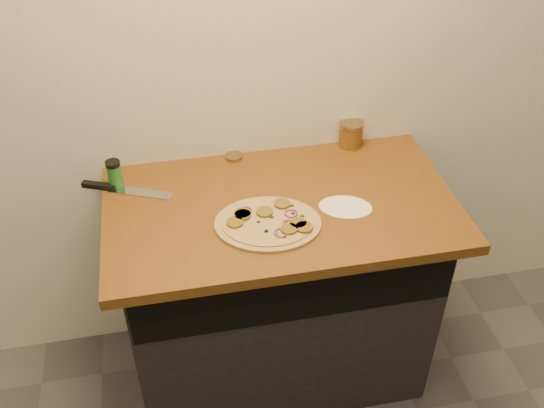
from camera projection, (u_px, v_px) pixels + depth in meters
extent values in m
cube|color=beige|center=(261.00, 39.00, 2.05)|extent=(4.00, 0.02, 2.70)
cube|color=black|center=(278.00, 292.00, 2.38)|extent=(1.10, 0.60, 0.86)
cube|color=brown|center=(281.00, 206.00, 2.08)|extent=(1.20, 0.70, 0.04)
cylinder|color=tan|center=(268.00, 224.00, 1.97)|extent=(0.40, 0.40, 0.01)
cylinder|color=beige|center=(268.00, 222.00, 1.97)|extent=(0.34, 0.34, 0.00)
cylinder|color=brown|center=(304.00, 227.00, 1.93)|extent=(0.06, 0.06, 0.01)
cylinder|color=brown|center=(235.00, 222.00, 1.95)|extent=(0.06, 0.06, 0.01)
cylinder|color=brown|center=(243.00, 213.00, 1.99)|extent=(0.06, 0.06, 0.01)
cylinder|color=brown|center=(282.00, 204.00, 2.03)|extent=(0.06, 0.06, 0.01)
cylinder|color=brown|center=(289.00, 229.00, 1.93)|extent=(0.06, 0.06, 0.01)
cylinder|color=brown|center=(265.00, 212.00, 2.00)|extent=(0.06, 0.06, 0.01)
cylinder|color=brown|center=(298.00, 223.00, 1.95)|extent=(0.06, 0.06, 0.01)
cylinder|color=brown|center=(243.00, 215.00, 1.98)|extent=(0.06, 0.06, 0.01)
torus|color=#803079|center=(245.00, 210.00, 2.00)|extent=(0.05, 0.05, 0.01)
torus|color=#803079|center=(281.00, 233.00, 1.91)|extent=(0.05, 0.05, 0.01)
torus|color=#803079|center=(290.00, 224.00, 1.95)|extent=(0.05, 0.05, 0.01)
torus|color=#803079|center=(291.00, 213.00, 1.99)|extent=(0.05, 0.05, 0.01)
cube|color=black|center=(276.00, 235.00, 1.91)|extent=(0.01, 0.01, 0.00)
cube|color=black|center=(258.00, 222.00, 1.96)|extent=(0.01, 0.01, 0.00)
cube|color=black|center=(292.00, 206.00, 2.03)|extent=(0.01, 0.01, 0.00)
cube|color=black|center=(302.00, 216.00, 1.98)|extent=(0.01, 0.01, 0.00)
cube|color=black|center=(284.00, 237.00, 1.90)|extent=(0.01, 0.01, 0.00)
cube|color=black|center=(285.00, 222.00, 1.96)|extent=(0.01, 0.01, 0.00)
cube|color=black|center=(239.00, 223.00, 1.96)|extent=(0.01, 0.01, 0.00)
cube|color=black|center=(266.00, 231.00, 1.92)|extent=(0.01, 0.01, 0.00)
cube|color=black|center=(272.00, 217.00, 1.98)|extent=(0.01, 0.01, 0.00)
cube|color=black|center=(293.00, 213.00, 1.99)|extent=(0.01, 0.01, 0.00)
cube|color=black|center=(267.00, 231.00, 1.92)|extent=(0.01, 0.01, 0.00)
cube|color=#B7BAC1|center=(141.00, 193.00, 2.11)|extent=(0.23, 0.13, 0.01)
cube|color=black|center=(99.00, 186.00, 2.13)|extent=(0.12, 0.07, 0.02)
cylinder|color=#8F7753|center=(234.00, 157.00, 2.28)|extent=(0.09, 0.09, 0.01)
cylinder|color=#A61610|center=(351.00, 136.00, 2.33)|extent=(0.09, 0.09, 0.09)
cylinder|color=#8F7753|center=(352.00, 124.00, 2.30)|extent=(0.09, 0.09, 0.01)
cylinder|color=#226921|center=(115.00, 176.00, 2.12)|extent=(0.05, 0.05, 0.09)
cylinder|color=black|center=(113.00, 164.00, 2.09)|extent=(0.05, 0.05, 0.02)
cylinder|color=white|center=(345.00, 207.00, 2.05)|extent=(0.23, 0.23, 0.00)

